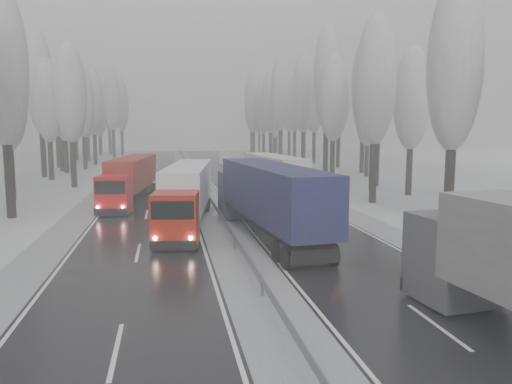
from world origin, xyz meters
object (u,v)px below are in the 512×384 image
object	(u,v)px
truck_cream_box	(270,172)
box_truck_distant	(224,157)
truck_red_red	(131,176)
truck_blue_box	(267,195)
truck_red_white	(187,191)

from	to	relation	value
truck_cream_box	box_truck_distant	bearing A→B (deg)	83.21
truck_cream_box	truck_red_red	size ratio (longest dim) A/B	1.02
truck_blue_box	truck_red_white	distance (m)	6.73
box_truck_distant	truck_red_white	bearing A→B (deg)	-94.68
truck_blue_box	box_truck_distant	size ratio (longest dim) A/B	2.56
box_truck_distant	truck_red_red	xyz separation A→B (m)	(-13.64, -45.35, 1.03)
truck_red_white	truck_red_red	distance (m)	12.48
truck_red_red	truck_blue_box	bearing A→B (deg)	-54.00
truck_red_white	truck_blue_box	bearing A→B (deg)	-38.98
box_truck_distant	truck_red_white	world-z (taller)	truck_red_white
truck_red_red	truck_red_white	bearing A→B (deg)	-61.54
box_truck_distant	truck_red_red	world-z (taller)	truck_red_red
truck_blue_box	box_truck_distant	distance (m)	62.05
truck_blue_box	truck_red_white	world-z (taller)	truck_blue_box
truck_blue_box	truck_red_red	xyz separation A→B (m)	(-9.17, 16.52, -0.31)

